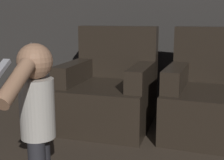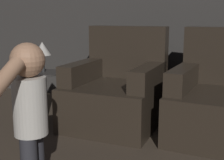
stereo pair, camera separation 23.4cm
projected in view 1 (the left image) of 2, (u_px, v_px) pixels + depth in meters
name	position (u px, v px, depth m)	size (l,w,h in m)	color
armchair_left	(109.00, 92.00, 3.13)	(0.87, 0.94, 0.97)	black
armchair_right	(214.00, 99.00, 2.88)	(0.92, 0.99, 0.97)	black
person_toddler	(36.00, 109.00, 1.81)	(0.20, 0.63, 0.93)	#28282D
side_table	(33.00, 82.00, 3.26)	(0.39, 0.39, 0.49)	black
lamp	(31.00, 50.00, 3.19)	(0.18, 0.18, 0.32)	#262626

